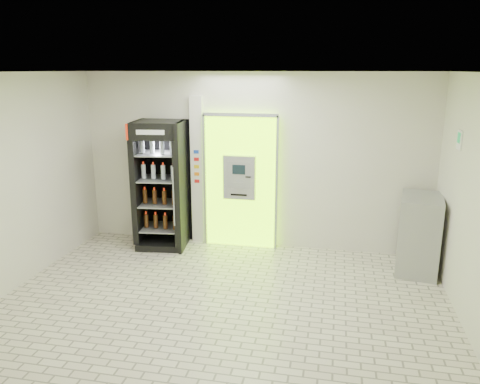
# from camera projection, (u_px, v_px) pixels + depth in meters

# --- Properties ---
(ground) EXTENTS (6.00, 6.00, 0.00)m
(ground) POSITION_uv_depth(u_px,v_px,m) (218.00, 312.00, 6.02)
(ground) COLOR beige
(ground) RESTS_ON ground
(room_shell) EXTENTS (6.00, 6.00, 6.00)m
(room_shell) POSITION_uv_depth(u_px,v_px,m) (216.00, 173.00, 5.55)
(room_shell) COLOR silver
(room_shell) RESTS_ON ground
(atm_assembly) EXTENTS (1.30, 0.24, 2.33)m
(atm_assembly) POSITION_uv_depth(u_px,v_px,m) (241.00, 181.00, 8.05)
(atm_assembly) COLOR #91FF00
(atm_assembly) RESTS_ON ground
(pillar) EXTENTS (0.22, 0.11, 2.60)m
(pillar) POSITION_uv_depth(u_px,v_px,m) (198.00, 171.00, 8.20)
(pillar) COLOR silver
(pillar) RESTS_ON ground
(beverage_cooler) EXTENTS (0.91, 0.84, 2.20)m
(beverage_cooler) POSITION_uv_depth(u_px,v_px,m) (162.00, 187.00, 8.08)
(beverage_cooler) COLOR black
(beverage_cooler) RESTS_ON ground
(steel_cabinet) EXTENTS (0.73, 0.97, 1.19)m
(steel_cabinet) POSITION_uv_depth(u_px,v_px,m) (419.00, 234.00, 7.14)
(steel_cabinet) COLOR #999BA0
(steel_cabinet) RESTS_ON ground
(exit_sign) EXTENTS (0.02, 0.22, 0.26)m
(exit_sign) POSITION_uv_depth(u_px,v_px,m) (459.00, 140.00, 6.22)
(exit_sign) COLOR white
(exit_sign) RESTS_ON room_shell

